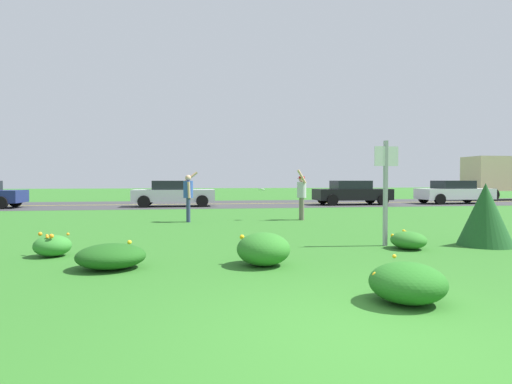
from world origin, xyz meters
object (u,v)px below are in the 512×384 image
Objects in this scene: person_catcher_red_cap_gray_shirt at (302,193)px; box_truck_tan at (509,176)px; frisbee_white at (261,189)px; sign_post_near_path at (386,182)px; person_thrower_blue_shirt at (188,194)px; car_black_center_right at (352,192)px; car_white_rightmost at (454,192)px; car_silver_center_left at (174,193)px.

box_truck_tan is at bearing 32.91° from person_catcher_red_cap_gray_shirt.
box_truck_tan reaches higher than frisbee_white.
sign_post_near_path is 1.27× the size of person_catcher_red_cap_gray_shirt.
person_thrower_blue_shirt is at bearing -173.68° from frisbee_white.
car_black_center_right and car_white_rightmost have the same top height.
car_white_rightmost is (13.75, 8.55, -0.40)m from frisbee_white.
frisbee_white is at bearing -67.41° from car_silver_center_left.
person_catcher_red_cap_gray_shirt is at bearing 1.46° from person_thrower_blue_shirt.
car_silver_center_left is at bearing -171.23° from box_truck_tan.
sign_post_near_path is 15.84m from car_black_center_right.
person_thrower_blue_shirt reaches higher than car_black_center_right.
car_white_rightmost is (17.30, 0.00, 0.00)m from car_silver_center_left.
sign_post_near_path is at bearing -53.87° from person_thrower_blue_shirt.
car_silver_center_left is (-5.32, 14.93, -0.71)m from sign_post_near_path.
car_black_center_right is (10.55, 0.00, 0.00)m from car_silver_center_left.
box_truck_tan is at bearing 44.46° from sign_post_near_path.
car_white_rightmost is 8.07m from box_truck_tan.
person_catcher_red_cap_gray_shirt is at bearing -7.32° from frisbee_white.
person_catcher_red_cap_gray_shirt is 1.50m from frisbee_white.
sign_post_near_path is 6.21m from person_catcher_red_cap_gray_shirt.
person_thrower_blue_shirt is 26.67m from box_truck_tan.
person_catcher_red_cap_gray_shirt is 6.89× the size of frisbee_white.
sign_post_near_path is 0.53× the size of car_silver_center_left.
car_white_rightmost is at bearing 51.24° from sign_post_near_path.
frisbee_white is (2.69, 0.30, 0.14)m from person_thrower_blue_shirt.
sign_post_near_path is 8.71× the size of frisbee_white.
car_silver_center_left and car_white_rightmost have the same top height.
sign_post_near_path is at bearing -109.31° from car_black_center_right.
car_white_rightmost is at bearing -151.96° from box_truck_tan.
sign_post_near_path is 0.36× the size of box_truck_tan.
box_truck_tan is (19.05, 18.69, 0.36)m from sign_post_near_path.
person_catcher_red_cap_gray_shirt is 23.02m from box_truck_tan.
person_thrower_blue_shirt is 2.71m from frisbee_white.
car_silver_center_left is (-0.87, 8.85, -0.27)m from person_thrower_blue_shirt.
car_silver_center_left is 10.55m from car_black_center_right.
person_thrower_blue_shirt reaches higher than car_silver_center_left.
car_white_rightmost is at bearing 0.00° from car_silver_center_left.
frisbee_white is at bearing -129.27° from car_black_center_right.
car_black_center_right is 1.00× the size of car_white_rightmost.
car_silver_center_left is 24.67m from box_truck_tan.
sign_post_near_path reaches higher than frisbee_white.
person_thrower_blue_shirt is at bearing -178.54° from person_catcher_red_cap_gray_shirt.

